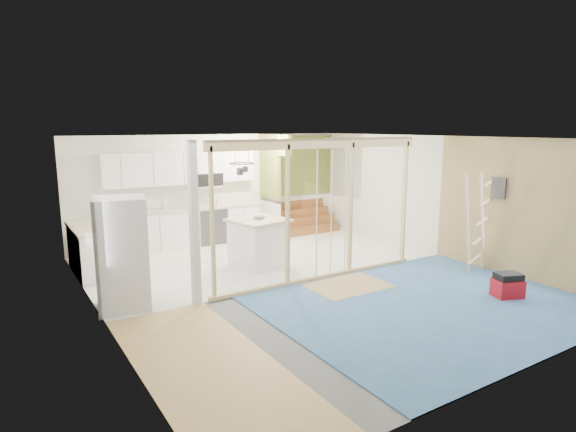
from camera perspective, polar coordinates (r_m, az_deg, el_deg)
room at (r=8.52m, az=2.22°, el=0.46°), size 7.01×8.01×2.61m
floor_overlays at (r=8.92m, az=2.33°, el=-7.62°), size 7.00×8.00×0.03m
stud_frame at (r=8.32m, az=0.69°, el=2.36°), size 4.66×0.14×2.60m
base_cabinets at (r=10.99m, az=-14.88°, el=-1.99°), size 4.45×2.24×0.93m
upper_cabinets at (r=11.46m, az=-12.21°, el=5.48°), size 3.60×0.41×0.85m
green_partition at (r=12.70m, az=0.51°, el=2.22°), size 2.25×1.51×2.60m
pot_rack at (r=9.89m, az=-5.46°, el=5.91°), size 0.52×0.52×0.72m
sheathing_panel at (r=9.69m, az=26.61°, el=0.58°), size 0.02×4.00×2.60m
electrical_panel at (r=9.92m, az=23.68°, el=3.07°), size 0.04×0.30×0.40m
ceiling_light at (r=11.66m, az=-0.41°, el=9.34°), size 0.32×0.32×0.08m
fridge at (r=7.79m, az=-19.02°, el=-4.28°), size 0.90×0.87×1.75m
island at (r=9.67m, az=-3.52°, el=-3.23°), size 1.18×1.18×0.98m
bowl at (r=9.62m, az=-3.46°, el=-0.10°), size 0.26×0.26×0.06m
soap_bottle_a at (r=11.35m, az=-14.54°, el=1.59°), size 0.16×0.16×0.31m
soap_bottle_b at (r=11.63m, az=-8.28°, el=1.77°), size 0.10×0.10×0.20m
toolbox at (r=8.80m, az=24.59°, el=-7.55°), size 0.54×0.47×0.42m
ladder at (r=9.81m, az=21.46°, el=-0.79°), size 1.03×0.13×1.92m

